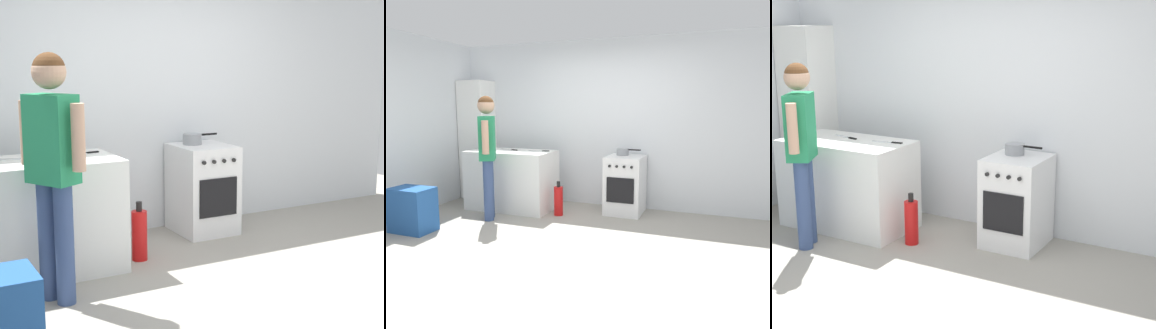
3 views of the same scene
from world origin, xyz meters
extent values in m
plane|color=gray|center=(0.00, 0.00, 0.00)|extent=(8.00, 8.00, 0.00)
cube|color=silver|center=(0.00, 1.95, 1.30)|extent=(6.00, 0.10, 2.60)
cube|color=silver|center=(-2.60, 0.40, 1.30)|extent=(0.10, 3.10, 2.60)
cube|color=white|center=(-1.35, 1.20, 0.45)|extent=(1.30, 0.70, 0.90)
cube|color=white|center=(0.35, 1.58, 0.42)|extent=(0.53, 0.60, 0.85)
cube|color=black|center=(0.35, 1.27, 0.40)|extent=(0.39, 0.01, 0.36)
cylinder|color=black|center=(0.23, 1.46, 0.85)|extent=(0.17, 0.17, 0.01)
cylinder|color=black|center=(0.47, 1.46, 0.85)|extent=(0.17, 0.17, 0.01)
cylinder|color=black|center=(0.23, 1.70, 0.85)|extent=(0.17, 0.17, 0.01)
cylinder|color=black|center=(0.47, 1.70, 0.85)|extent=(0.17, 0.17, 0.01)
cylinder|color=black|center=(0.19, 1.26, 0.74)|extent=(0.04, 0.02, 0.04)
cylinder|color=black|center=(0.30, 1.26, 0.74)|extent=(0.04, 0.02, 0.04)
cylinder|color=black|center=(0.40, 1.26, 0.74)|extent=(0.04, 0.02, 0.04)
cylinder|color=black|center=(0.51, 1.26, 0.74)|extent=(0.04, 0.02, 0.04)
cylinder|color=gray|center=(0.28, 1.66, 0.90)|extent=(0.18, 0.18, 0.10)
cylinder|color=black|center=(0.46, 1.66, 0.94)|extent=(0.18, 0.02, 0.02)
cube|color=silver|center=(-0.99, 1.31, 0.90)|extent=(0.22, 0.07, 0.01)
cube|color=black|center=(-0.83, 1.33, 0.91)|extent=(0.11, 0.04, 0.01)
cube|color=silver|center=(-1.51, 1.33, 0.90)|extent=(0.24, 0.09, 0.01)
cube|color=black|center=(-1.34, 1.29, 0.91)|extent=(0.11, 0.05, 0.01)
cylinder|color=#384C7A|center=(-1.32, 0.52, 0.42)|extent=(0.13, 0.13, 0.84)
cylinder|color=#384C7A|center=(-1.39, 0.66, 0.42)|extent=(0.13, 0.13, 0.84)
cube|color=#268C59|center=(-1.36, 0.59, 1.14)|extent=(0.34, 0.39, 0.60)
cylinder|color=tan|center=(-1.24, 0.38, 1.17)|extent=(0.09, 0.09, 0.44)
cylinder|color=tan|center=(-1.47, 0.80, 1.17)|extent=(0.09, 0.09, 0.44)
sphere|color=tan|center=(-1.36, 0.59, 1.58)|extent=(0.23, 0.23, 0.23)
sphere|color=brown|center=(-1.36, 0.59, 1.60)|extent=(0.22, 0.22, 0.22)
cylinder|color=red|center=(-0.52, 1.10, 0.21)|extent=(0.13, 0.13, 0.42)
cylinder|color=black|center=(-0.52, 1.10, 0.46)|extent=(0.05, 0.05, 0.08)
cube|color=#235193|center=(-1.95, -0.22, 0.14)|extent=(0.52, 0.36, 0.28)
cube|color=#235193|center=(-1.95, -0.22, 0.42)|extent=(0.52, 0.36, 0.28)
cube|color=white|center=(-2.30, 1.68, 1.00)|extent=(0.48, 0.44, 2.00)
camera|label=1|loc=(-2.37, -3.26, 1.68)|focal=55.00mm
camera|label=2|loc=(1.64, -3.74, 1.55)|focal=35.00mm
camera|label=3|loc=(2.47, -3.23, 2.12)|focal=55.00mm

